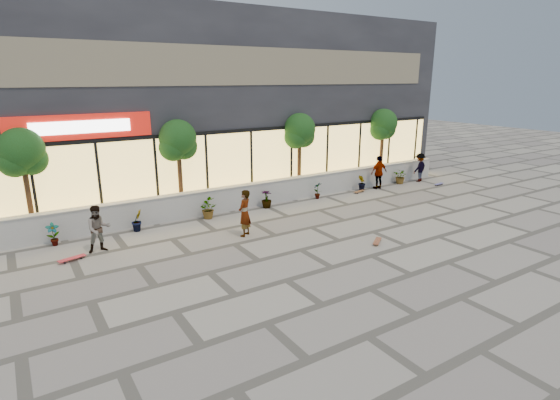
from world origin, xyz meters
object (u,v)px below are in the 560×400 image
tree_midwest (178,143)px  tree_mideast (300,133)px  skateboard_right_near (359,191)px  skater_center (245,213)px  skateboard_right_far (439,184)px  skateboard_center (377,241)px  tree_east (383,126)px  skater_right_far (420,167)px  skateboard_left (72,258)px  skater_left (99,229)px  tree_west (22,155)px  skater_right_near (379,172)px

tree_midwest → tree_mideast: (6.00, 0.00, 0.00)m
skateboard_right_near → skater_center: bearing=-174.1°
skater_center → skateboard_right_far: size_ratio=2.40×
tree_midwest → skater_center: bearing=-76.3°
skateboard_right_near → tree_midwest: bearing=158.9°
skateboard_right_far → skateboard_center: bearing=-160.9°
skater_center → skateboard_center: skater_center is taller
tree_east → skater_right_far: size_ratio=2.51×
skater_right_far → skateboard_left: bearing=-7.2°
skater_left → skateboard_right_near: skater_left is taller
tree_west → skateboard_left: bearing=-74.7°
tree_midwest → skateboard_right_far: 13.85m
skater_center → skateboard_center: 4.75m
skateboard_center → skateboard_right_far: skateboard_center is taller
tree_mideast → skater_left: 10.35m
skater_right_far → skateboard_left: skater_right_far is taller
skateboard_right_far → tree_midwest: bearing=161.6°
tree_midwest → tree_mideast: 6.00m
tree_mideast → tree_east: 5.50m
tree_west → skater_center: tree_west is taller
tree_mideast → tree_east: size_ratio=1.00×
tree_mideast → skater_right_far: 7.52m
tree_east → skateboard_right_near: (-2.89, -1.50, -2.91)m
tree_midwest → tree_mideast: same height
tree_east → skateboard_center: (-7.04, -6.97, -2.91)m
tree_west → skateboard_left: (0.81, -2.96, -2.90)m
skater_center → skateboard_center: size_ratio=2.38×
tree_west → skateboard_right_far: (18.79, -2.58, -2.92)m
skateboard_center → skateboard_left: skateboard_left is taller
tree_mideast → skateboard_right_far: tree_mideast is taller
tree_mideast → skateboard_left: size_ratio=4.60×
skater_center → skateboard_right_far: skater_center is taller
tree_west → tree_midwest: 5.50m
skater_center → skater_left: size_ratio=1.08×
skater_right_far → skateboard_right_near: skater_right_far is taller
skater_right_near → skater_center: bearing=17.5°
tree_mideast → skater_right_near: tree_mideast is taller
skateboard_right_near → skateboard_right_far: (4.67, -1.08, -0.00)m
tree_mideast → tree_east: (5.50, 0.00, 0.00)m
tree_west → skater_center: size_ratio=2.30×
tree_east → skater_center: tree_east is taller
tree_west → tree_east: 17.00m
tree_mideast → skateboard_right_near: bearing=-29.8°
tree_mideast → skater_left: bearing=-164.9°
tree_mideast → skateboard_left: (-10.69, -2.96, -2.90)m
skateboard_right_near → tree_mideast: bearing=138.9°
tree_mideast → skateboard_center: size_ratio=5.46×
skater_left → skateboard_right_near: (12.38, 1.13, -0.71)m
tree_west → skateboard_center: tree_west is taller
skateboard_right_far → skateboard_left: bearing=173.8°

